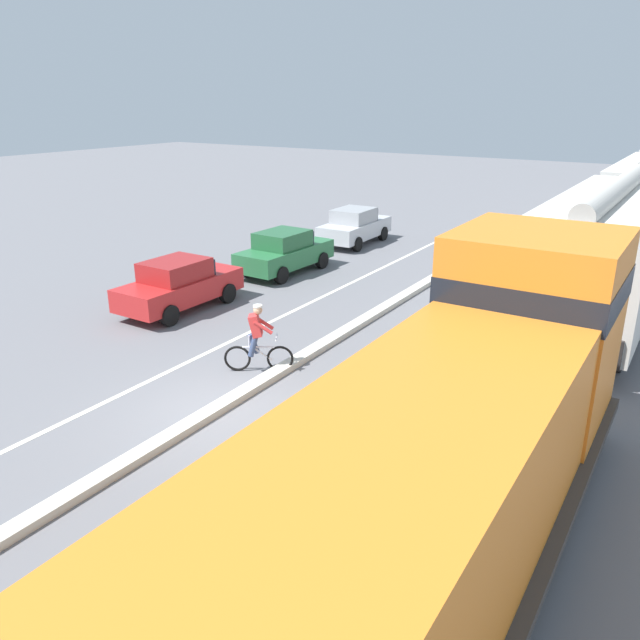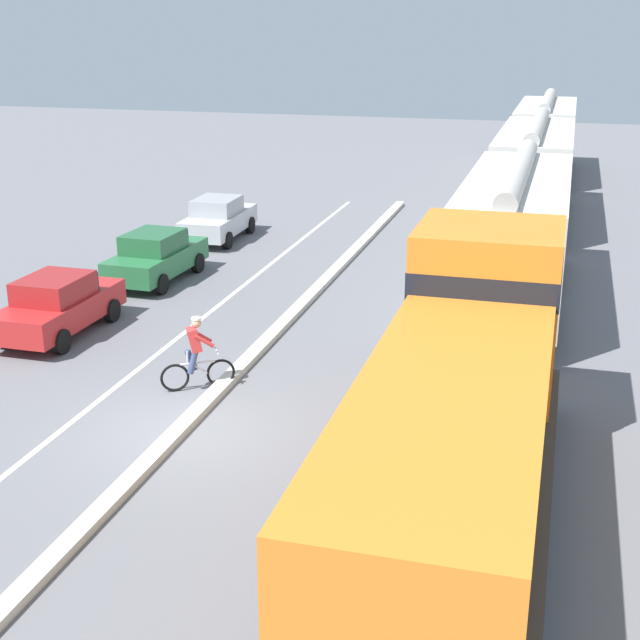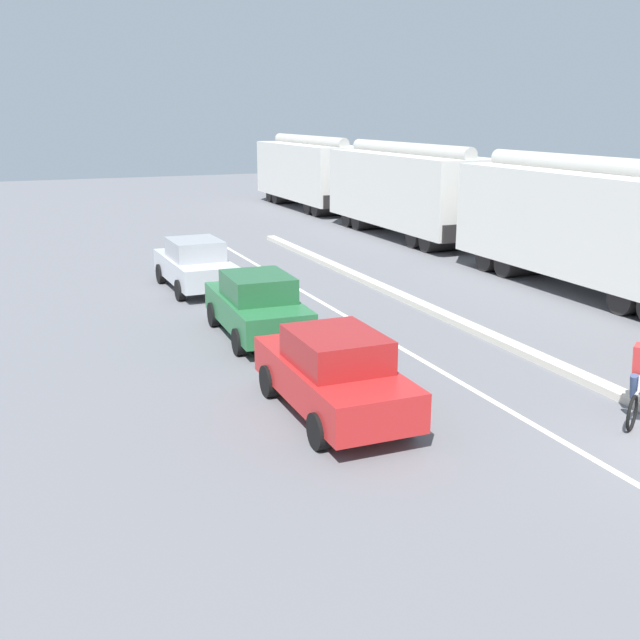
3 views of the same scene
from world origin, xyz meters
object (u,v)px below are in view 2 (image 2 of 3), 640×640
Objects in this scene: hopper_car_middle at (534,171)px; cyclist at (196,355)px; locomotive at (462,413)px; hopper_car_trailing at (545,136)px; parked_car_green at (156,256)px; parked_car_silver at (218,219)px; parked_car_red at (58,305)px; hopper_car_lead at (514,234)px.

hopper_car_middle is 21.17m from cyclist.
locomotive reaches higher than cyclist.
parked_car_green is (-11.08, -23.95, -1.26)m from hopper_car_trailing.
parked_car_silver is at bearing -149.61° from hopper_car_middle.
parked_car_green is (0.28, 5.34, 0.00)m from parked_car_red.
locomotive is at bearing -29.54° from cyclist.
cyclist reaches higher than parked_car_silver.
hopper_car_middle is 2.51× the size of parked_car_red.
hopper_car_trailing is 32.40m from cyclist.
cyclist is (-6.37, -8.54, -1.26)m from hopper_car_lead.
hopper_car_lead is (0.00, 12.16, 0.28)m from locomotive.
hopper_car_trailing reaches higher than cyclist.
hopper_car_lead is 6.18× the size of cyclist.
locomotive is 6.77× the size of cyclist.
cyclist is at bearing -70.19° from parked_car_silver.
parked_car_red is at bearing -151.78° from hopper_car_lead.
cyclist is at bearing -107.56° from hopper_car_middle.
hopper_car_trailing is 2.50× the size of parked_car_silver.
hopper_car_trailing is at bearing 78.65° from cyclist.
hopper_car_trailing is 26.42m from parked_car_green.
parked_car_red and parked_car_green have the same top height.
parked_car_silver is at bearing -121.73° from hopper_car_trailing.
hopper_car_middle reaches higher than parked_car_silver.
parked_car_red is at bearing -111.19° from hopper_car_trailing.
parked_car_silver is (0.11, 11.09, 0.00)m from parked_car_red.
hopper_car_middle is 2.50× the size of parked_car_silver.
locomotive is 20.54m from parked_car_silver.
hopper_car_middle is 21.06m from parked_car_red.
hopper_car_lead is at bearing 3.88° from parked_car_green.
hopper_car_middle is 6.18× the size of cyclist.
parked_car_red is at bearing -90.54° from parked_car_silver.
parked_car_silver is (-11.25, -6.60, -1.26)m from hopper_car_middle.
parked_car_green is at bearing 134.18° from locomotive.
hopper_car_trailing is at bearing 65.17° from parked_car_green.
locomotive is at bearing -90.00° from hopper_car_middle.
hopper_car_trailing reaches higher than parked_car_silver.
hopper_car_lead is 10.73m from cyclist.
cyclist is at bearing 150.46° from locomotive.
hopper_car_middle is 1.00× the size of hopper_car_trailing.
locomotive is at bearing -90.00° from hopper_car_lead.
hopper_car_lead and hopper_car_trailing have the same top height.
locomotive reaches higher than parked_car_green.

